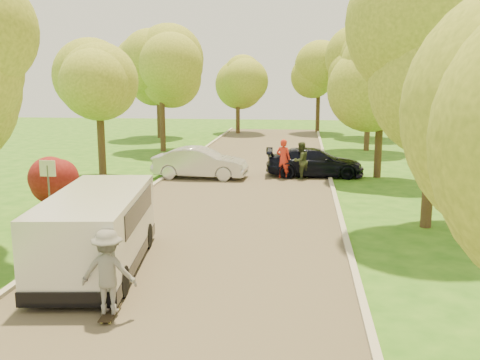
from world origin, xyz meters
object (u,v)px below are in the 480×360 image
at_px(person_olive, 301,161).
at_px(street_sign, 48,178).
at_px(silver_sedan, 200,163).
at_px(person_striped, 283,159).
at_px(dark_sedan, 315,162).
at_px(longboard, 110,313).
at_px(skateboarder, 108,271).
at_px(minivan, 98,230).

bearing_deg(person_olive, street_sign, 3.21).
relative_size(silver_sedan, person_olive, 2.52).
distance_m(person_striped, person_olive, 0.84).
distance_m(dark_sedan, longboard, 17.31).
bearing_deg(silver_sedan, person_striped, -83.30).
xyz_separation_m(longboard, skateboarder, (-0.00, -0.00, 0.90)).
xyz_separation_m(silver_sedan, person_striped, (4.07, 0.28, 0.22)).
xyz_separation_m(street_sign, silver_sedan, (3.50, 8.77, -0.81)).
bearing_deg(dark_sedan, skateboarder, 161.61).
bearing_deg(person_olive, longboard, 32.55).
distance_m(dark_sedan, person_striped, 1.78).
height_order(silver_sedan, skateboarder, skateboarder).
relative_size(skateboarder, person_striped, 0.91).
bearing_deg(silver_sedan, skateboarder, -173.34).
xyz_separation_m(longboard, person_olive, (3.83, 15.82, 0.81)).
distance_m(silver_sedan, skateboarder, 15.60).
bearing_deg(person_striped, dark_sedan, -134.42).
bearing_deg(skateboarder, person_striped, -104.23).
bearing_deg(street_sign, person_olive, 47.05).
relative_size(minivan, skateboarder, 3.18).
relative_size(street_sign, person_striped, 1.11).
bearing_deg(street_sign, skateboarder, -56.01).
height_order(silver_sedan, longboard, silver_sedan).
height_order(minivan, person_striped, minivan).
bearing_deg(person_striped, street_sign, 66.52).
distance_m(street_sign, person_striped, 11.82).
relative_size(silver_sedan, longboard, 4.99).
height_order(street_sign, silver_sedan, street_sign).
xyz_separation_m(street_sign, person_olive, (8.41, 9.03, -0.65)).
distance_m(longboard, person_striped, 16.15).
relative_size(street_sign, silver_sedan, 0.47).
height_order(dark_sedan, longboard, dark_sedan).
xyz_separation_m(street_sign, minivan, (3.29, -4.08, -0.50)).
bearing_deg(person_olive, person_striped, -45.45).
height_order(street_sign, person_striped, street_sign).
xyz_separation_m(minivan, dark_sedan, (5.81, 13.99, -0.36)).
relative_size(skateboarder, person_olive, 0.97).
height_order(skateboarder, person_striped, person_striped).
bearing_deg(person_olive, silver_sedan, -40.80).
height_order(street_sign, dark_sedan, street_sign).
relative_size(silver_sedan, dark_sedan, 0.95).
xyz_separation_m(dark_sedan, skateboarder, (-4.52, -16.70, 0.30)).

